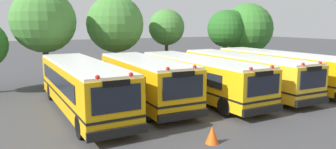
# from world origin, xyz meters

# --- Properties ---
(ground_plane) EXTENTS (160.00, 160.00, 0.00)m
(ground_plane) POSITION_xyz_m (0.00, 0.00, 0.00)
(ground_plane) COLOR #424244
(school_bus_0) EXTENTS (2.67, 11.02, 2.78)m
(school_bus_0) POSITION_xyz_m (-7.20, -0.08, 1.46)
(school_bus_0) COLOR #EAA80C
(school_bus_0) RESTS_ON ground_plane
(school_bus_1) EXTENTS (2.77, 9.40, 2.77)m
(school_bus_1) POSITION_xyz_m (-3.63, -0.14, 1.46)
(school_bus_1) COLOR #EAA80C
(school_bus_1) RESTS_ON ground_plane
(school_bus_2) EXTENTS (2.70, 11.32, 2.65)m
(school_bus_2) POSITION_xyz_m (0.03, -0.21, 1.40)
(school_bus_2) COLOR yellow
(school_bus_2) RESTS_ON ground_plane
(school_bus_3) EXTENTS (2.67, 11.49, 2.65)m
(school_bus_3) POSITION_xyz_m (3.76, -0.13, 1.40)
(school_bus_3) COLOR yellow
(school_bus_3) RESTS_ON ground_plane
(school_bus_4) EXTENTS (2.59, 11.19, 2.69)m
(school_bus_4) POSITION_xyz_m (7.31, 0.02, 1.42)
(school_bus_4) COLOR #EAA80C
(school_bus_4) RESTS_ON ground_plane
(tree_1) EXTENTS (4.65, 4.65, 7.18)m
(tree_1) POSITION_xyz_m (-8.09, 8.23, 4.84)
(tree_1) COLOR #4C3823
(tree_1) RESTS_ON ground_plane
(tree_2) EXTENTS (4.74, 4.71, 6.99)m
(tree_2) POSITION_xyz_m (-2.22, 8.71, 4.65)
(tree_2) COLOR #4C3823
(tree_2) RESTS_ON ground_plane
(tree_3) EXTENTS (3.41, 3.34, 6.01)m
(tree_3) POSITION_xyz_m (2.68, 9.36, 4.29)
(tree_3) COLOR #4C3823
(tree_3) RESTS_ON ground_plane
(tree_4) EXTENTS (3.77, 3.60, 6.01)m
(tree_4) POSITION_xyz_m (8.84, 8.03, 4.31)
(tree_4) COLOR #4C3823
(tree_4) RESTS_ON ground_plane
(tree_5) EXTENTS (5.13, 5.13, 6.72)m
(tree_5) POSITION_xyz_m (11.53, 8.17, 4.10)
(tree_5) COLOR #4C3823
(tree_5) RESTS_ON ground_plane
(traffic_cone) EXTENTS (0.53, 0.53, 0.70)m
(traffic_cone) POSITION_xyz_m (-3.76, -6.99, 0.35)
(traffic_cone) COLOR #EA5914
(traffic_cone) RESTS_ON ground_plane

